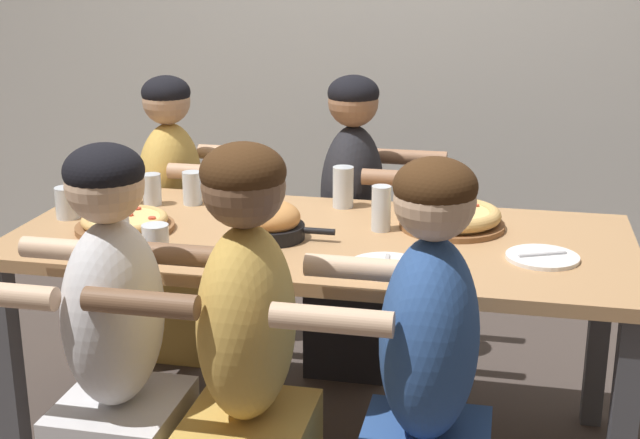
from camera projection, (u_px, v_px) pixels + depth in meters
The scene contains 21 objects.
dining_table at pixel (320, 260), 2.85m from camera, with size 1.95×0.86×0.76m.
pizza_board_main at pixel (125, 222), 2.86m from camera, with size 0.32×0.32×0.05m.
pizza_board_second at pixel (452, 217), 2.88m from camera, with size 0.34×0.34×0.07m.
skillet_bowl at pixel (270, 222), 2.77m from camera, with size 0.31×0.22×0.12m.
empty_plate_a at pixel (386, 266), 2.53m from camera, with size 0.22×0.22×0.02m.
empty_plate_b at pixel (542, 257), 2.60m from camera, with size 0.21×0.21×0.02m.
drinking_glass_a at pixel (216, 189), 3.12m from camera, with size 0.06×0.06×0.13m.
drinking_glass_b at pixel (343, 189), 3.10m from camera, with size 0.07×0.07×0.14m.
drinking_glass_c at pixel (192, 190), 3.14m from camera, with size 0.07×0.07×0.12m.
drinking_glass_d at pixel (152, 192), 3.14m from camera, with size 0.07×0.07×0.11m.
drinking_glass_e at pixel (381, 211), 2.85m from camera, with size 0.06×0.06×0.15m.
drinking_glass_f at pixel (68, 204), 2.99m from camera, with size 0.08×0.08×0.11m.
drinking_glass_g at pixel (126, 190), 3.13m from camera, with size 0.07×0.07×0.13m.
drinking_glass_h at pixel (125, 180), 3.27m from camera, with size 0.07×0.07×0.12m.
drinking_glass_i at pixel (120, 233), 2.65m from camera, with size 0.06×0.06×0.12m.
drinking_glass_j at pixel (156, 245), 2.58m from camera, with size 0.08×0.08×0.11m.
diner_near_midleft at pixel (118, 377), 2.37m from camera, with size 0.51×0.40×1.18m.
diner_far_left at pixel (174, 229), 3.65m from camera, with size 0.51×0.40×1.16m.
diner_far_center at pixel (353, 238), 3.50m from camera, with size 0.51×0.40×1.18m.
diner_near_midright at pixel (425, 409), 2.20m from camera, with size 0.51×0.40×1.18m.
diner_near_center at pixel (247, 386), 2.29m from camera, with size 0.51×0.40×1.20m.
Camera 1 is at (0.56, -2.63, 1.64)m, focal length 50.00 mm.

